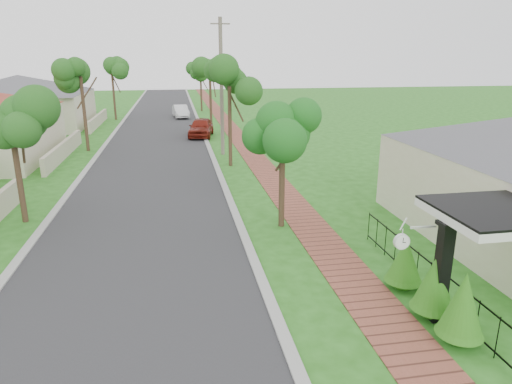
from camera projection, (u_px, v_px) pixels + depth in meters
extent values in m
plane|color=#245E16|center=(248.00, 313.00, 11.44)|extent=(160.00, 160.00, 0.00)
cube|color=#28282B|center=(155.00, 154.00, 29.81)|extent=(7.00, 120.00, 0.02)
cube|color=#9E9E99|center=(211.00, 152.00, 30.42)|extent=(0.30, 120.00, 0.10)
cube|color=#9E9E99|center=(97.00, 156.00, 29.21)|extent=(0.30, 120.00, 0.10)
cube|color=brown|center=(249.00, 151.00, 30.85)|extent=(1.50, 120.00, 0.03)
cube|color=white|center=(500.00, 214.00, 10.71)|extent=(2.90, 2.60, 0.20)
cube|color=black|center=(500.00, 209.00, 10.68)|extent=(2.90, 2.60, 0.06)
cube|color=black|center=(442.00, 271.00, 10.89)|extent=(0.30, 0.30, 2.52)
cube|color=black|center=(437.00, 313.00, 11.22)|extent=(0.48, 0.48, 0.24)
cube|color=black|center=(448.00, 224.00, 10.54)|extent=(0.42, 0.42, 0.10)
cube|color=black|center=(432.00, 264.00, 11.98)|extent=(0.03, 8.00, 0.03)
cube|color=black|center=(428.00, 291.00, 12.21)|extent=(0.03, 8.00, 0.03)
cylinder|color=black|center=(497.00, 338.00, 9.59)|extent=(0.02, 0.02, 1.00)
cylinder|color=black|center=(477.00, 320.00, 10.22)|extent=(0.02, 0.02, 1.00)
cylinder|color=black|center=(460.00, 305.00, 10.85)|extent=(0.02, 0.02, 1.00)
cylinder|color=black|center=(444.00, 291.00, 11.48)|extent=(0.02, 0.02, 1.00)
cylinder|color=black|center=(430.00, 279.00, 12.11)|extent=(0.02, 0.02, 1.00)
cylinder|color=black|center=(417.00, 268.00, 12.74)|extent=(0.02, 0.02, 1.00)
cylinder|color=black|center=(406.00, 258.00, 13.37)|extent=(0.02, 0.02, 1.00)
cylinder|color=black|center=(395.00, 249.00, 13.99)|extent=(0.02, 0.02, 1.00)
cylinder|color=black|center=(386.00, 241.00, 14.62)|extent=(0.02, 0.02, 1.00)
cylinder|color=black|center=(377.00, 233.00, 15.25)|extent=(0.02, 0.02, 1.00)
cylinder|color=black|center=(369.00, 226.00, 15.88)|extent=(0.02, 0.02, 1.00)
cylinder|color=#382619|center=(230.00, 127.00, 26.13)|extent=(0.22, 0.22, 4.55)
sphere|color=#134817|center=(229.00, 84.00, 25.44)|extent=(1.70, 1.70, 1.70)
cylinder|color=#382619|center=(211.00, 101.00, 39.29)|extent=(0.22, 0.22, 4.90)
sphere|color=#134817|center=(210.00, 70.00, 38.55)|extent=(1.70, 1.70, 1.70)
cylinder|color=#382619|center=(201.00, 93.00, 52.60)|extent=(0.22, 0.22, 4.20)
sphere|color=#134817|center=(200.00, 73.00, 51.96)|extent=(1.70, 1.70, 1.70)
cylinder|color=#382619|center=(18.00, 174.00, 17.19)|extent=(0.22, 0.22, 3.85)
sphere|color=#134817|center=(10.00, 120.00, 16.61)|extent=(1.60, 1.60, 1.60)
cylinder|color=#382619|center=(85.00, 115.00, 30.25)|extent=(0.22, 0.22, 4.90)
sphere|color=#134817|center=(80.00, 74.00, 29.51)|extent=(1.70, 1.70, 1.70)
cylinder|color=#382619|center=(114.00, 97.00, 45.40)|extent=(0.22, 0.22, 4.55)
sphere|color=#134817|center=(112.00, 72.00, 44.71)|extent=(1.70, 1.70, 1.70)
sphere|color=#195B12|center=(459.00, 328.00, 10.14)|extent=(0.80, 0.80, 0.80)
cone|color=#195B12|center=(463.00, 301.00, 9.95)|extent=(0.91, 0.91, 1.36)
sphere|color=#195B12|center=(432.00, 303.00, 11.21)|extent=(0.83, 0.83, 0.83)
cone|color=#195B12|center=(435.00, 279.00, 11.02)|extent=(0.94, 0.94, 1.32)
sphere|color=#195B12|center=(403.00, 277.00, 12.62)|extent=(0.80, 0.80, 0.80)
cone|color=#195B12|center=(405.00, 257.00, 12.46)|extent=(0.91, 0.91, 1.17)
cube|color=#BFB299|center=(64.00, 150.00, 28.74)|extent=(0.25, 10.00, 1.00)
cube|color=beige|center=(22.00, 111.00, 40.60)|extent=(11.00, 10.00, 3.00)
pyramid|color=#4C4C51|center=(18.00, 84.00, 39.94)|extent=(15.56, 15.56, 1.60)
cube|color=#BFB299|center=(98.00, 120.00, 41.95)|extent=(0.25, 10.00, 1.00)
imported|color=maroon|center=(201.00, 127.00, 36.17)|extent=(2.46, 4.52, 1.46)
imported|color=white|center=(181.00, 112.00, 47.25)|extent=(1.79, 4.01, 1.28)
cylinder|color=#382619|center=(282.00, 179.00, 16.78)|extent=(0.22, 0.22, 3.68)
sphere|color=#1E681E|center=(283.00, 126.00, 16.22)|extent=(1.83, 1.83, 1.83)
cylinder|color=#706357|center=(222.00, 88.00, 28.63)|extent=(0.24, 0.24, 8.45)
cube|color=#706357|center=(220.00, 24.00, 27.53)|extent=(1.20, 0.08, 0.08)
cube|color=white|center=(423.00, 227.00, 10.92)|extent=(0.66, 0.05, 0.05)
cylinder|color=white|center=(402.00, 234.00, 10.87)|extent=(0.02, 0.02, 0.28)
cylinder|color=white|center=(402.00, 242.00, 10.93)|extent=(0.40, 0.10, 0.40)
cylinder|color=white|center=(403.00, 242.00, 10.88)|extent=(0.34, 0.01, 0.34)
cylinder|color=white|center=(401.00, 241.00, 10.98)|extent=(0.34, 0.01, 0.34)
cube|color=black|center=(403.00, 240.00, 10.85)|extent=(0.01, 0.01, 0.13)
cube|color=black|center=(404.00, 243.00, 10.87)|extent=(0.08, 0.01, 0.02)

